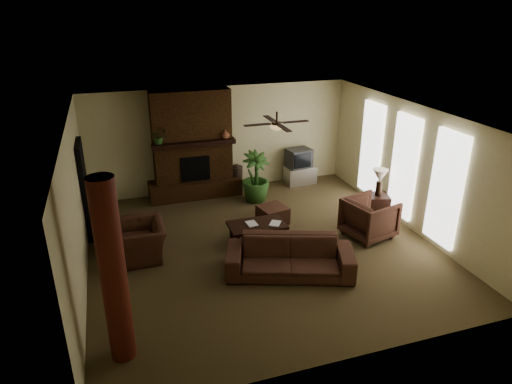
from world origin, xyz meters
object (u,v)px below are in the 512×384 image
object	(u,v)px
lamp_left	(107,203)
sofa	(290,252)
tv_stand	(300,175)
floor_vase	(236,176)
ottoman	(273,215)
armchair_right	(369,216)
lamp_right	(380,177)
coffee_table	(257,226)
floor_plant	(255,187)
side_table_left	(114,234)
side_table_right	(377,206)
log_column	(113,273)
armchair_left	(140,235)

from	to	relation	value
lamp_left	sofa	bearing A→B (deg)	-33.44
tv_stand	floor_vase	bearing A→B (deg)	176.22
ottoman	tv_stand	distance (m)	2.66
armchair_right	lamp_right	xyz separation A→B (m)	(0.72, 0.84, 0.51)
floor_vase	coffee_table	bearing A→B (deg)	-97.12
armchair_right	floor_plant	xyz separation A→B (m)	(-1.76, 2.64, -0.12)
lamp_left	coffee_table	bearing A→B (deg)	-14.13
sofa	tv_stand	world-z (taller)	sofa
side_table_left	lamp_right	distance (m)	6.12
side_table_right	armchair_right	bearing A→B (deg)	-130.74
log_column	armchair_right	xyz separation A→B (m)	(5.33, 2.13, -0.91)
tv_stand	floor_plant	world-z (taller)	floor_plant
armchair_left	lamp_right	world-z (taller)	lamp_right
sofa	ottoman	distance (m)	2.19
tv_stand	lamp_left	xyz separation A→B (m)	(-5.21, -2.16, 0.75)
armchair_right	side_table_right	bearing A→B (deg)	-55.24
side_table_left	side_table_right	distance (m)	6.07
floor_plant	log_column	bearing A→B (deg)	-126.82
lamp_right	sofa	bearing A→B (deg)	-150.11
log_column	side_table_left	size ratio (longest dim) A/B	5.09
armchair_right	floor_vase	world-z (taller)	armchair_right
log_column	tv_stand	size ratio (longest dim) A/B	3.29
side_table_left	lamp_left	world-z (taller)	lamp_left
side_table_right	side_table_left	bearing A→B (deg)	175.63
floor_vase	lamp_right	distance (m)	3.83
armchair_left	side_table_right	xyz separation A→B (m)	(5.55, 0.17, -0.21)
coffee_table	side_table_right	world-z (taller)	side_table_right
armchair_right	sofa	bearing A→B (deg)	96.46
coffee_table	side_table_right	bearing A→B (deg)	5.94
log_column	side_table_right	xyz separation A→B (m)	(6.05, 2.97, -1.12)
coffee_table	floor_vase	distance (m)	2.93
sofa	coffee_table	bearing A→B (deg)	118.24
armchair_right	coffee_table	size ratio (longest dim) A/B	0.81
log_column	sofa	size ratio (longest dim) A/B	1.17
sofa	log_column	bearing A→B (deg)	-138.08
log_column	sofa	world-z (taller)	log_column
log_column	lamp_left	world-z (taller)	log_column
log_column	armchair_left	bearing A→B (deg)	79.80
log_column	side_table_left	bearing A→B (deg)	89.99
armchair_right	side_table_left	xyz separation A→B (m)	(-5.33, 1.30, -0.21)
sofa	ottoman	world-z (taller)	sofa
tv_stand	side_table_right	world-z (taller)	side_table_right
sofa	lamp_left	bearing A→B (deg)	166.08
lamp_left	side_table_right	distance (m)	6.16
floor_vase	floor_plant	world-z (taller)	floor_vase
side_table_left	lamp_left	xyz separation A→B (m)	(-0.05, -0.04, 0.73)
log_column	tv_stand	distance (m)	7.66
sofa	side_table_right	xyz separation A→B (m)	(2.92, 1.68, -0.19)
log_column	coffee_table	size ratio (longest dim) A/B	2.33
log_column	coffee_table	distance (m)	4.07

